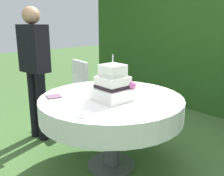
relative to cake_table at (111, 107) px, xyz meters
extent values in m
plane|color=#3D602D|center=(0.00, 0.00, -0.63)|extent=(20.00, 20.00, 0.00)
cylinder|color=#4C4C51|center=(0.00, 0.00, -0.62)|extent=(0.48, 0.48, 0.02)
cylinder|color=#4C4C51|center=(0.00, 0.00, -0.28)|extent=(0.15, 0.15, 0.70)
cylinder|color=brown|center=(0.00, 0.00, 0.09)|extent=(1.35, 1.35, 0.03)
cylinder|color=white|center=(0.00, 0.00, 0.01)|extent=(1.38, 1.38, 0.20)
cube|color=white|center=(0.07, -0.04, 0.16)|extent=(0.32, 0.32, 0.11)
cube|color=white|center=(0.07, -0.04, 0.27)|extent=(0.25, 0.25, 0.11)
cube|color=black|center=(0.07, -0.04, 0.24)|extent=(0.26, 0.26, 0.03)
cube|color=white|center=(0.07, -0.04, 0.38)|extent=(0.19, 0.19, 0.11)
sphere|color=#C6599E|center=(0.19, 0.08, 0.24)|extent=(0.08, 0.08, 0.08)
cylinder|color=silver|center=(0.07, -0.04, 0.48)|extent=(0.01, 0.01, 0.09)
cylinder|color=white|center=(-0.29, 0.48, 0.11)|extent=(0.13, 0.13, 0.01)
cylinder|color=white|center=(0.23, -0.49, 0.11)|extent=(0.14, 0.14, 0.01)
cube|color=#6B4C60|center=(-0.36, -0.41, 0.11)|extent=(0.17, 0.17, 0.01)
cylinder|color=white|center=(-1.42, 0.17, -0.40)|extent=(0.03, 0.03, 0.45)
cylinder|color=white|center=(-1.10, 0.13, -0.40)|extent=(0.03, 0.03, 0.45)
cylinder|color=white|center=(-1.38, 0.48, -0.40)|extent=(0.03, 0.03, 0.45)
cylinder|color=white|center=(-1.06, 0.45, -0.40)|extent=(0.03, 0.03, 0.45)
cube|color=white|center=(-1.24, 0.31, -0.16)|extent=(0.44, 0.44, 0.04)
cube|color=white|center=(-1.22, 0.49, 0.06)|extent=(0.40, 0.08, 0.40)
cylinder|color=black|center=(-1.17, -0.26, -0.20)|extent=(0.12, 0.12, 0.85)
cylinder|color=black|center=(-1.01, -0.23, -0.20)|extent=(0.12, 0.12, 0.85)
cube|color=black|center=(-1.09, -0.25, 0.50)|extent=(0.39, 0.26, 0.55)
sphere|color=#A87A5B|center=(-1.09, -0.25, 0.87)|extent=(0.20, 0.20, 0.20)
camera|label=1|loc=(1.77, -1.57, 0.83)|focal=41.34mm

